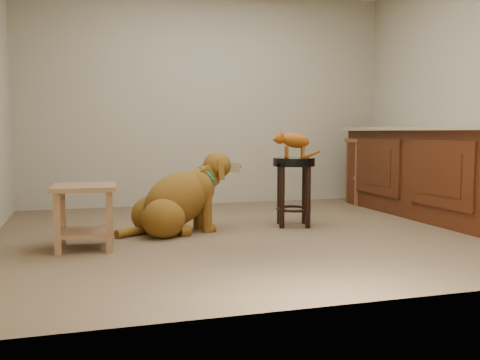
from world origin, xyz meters
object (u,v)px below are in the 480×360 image
object	(u,v)px
golden_retriever	(178,201)
tabby_kitten	(293,141)
wood_stool	(366,170)
side_table	(85,207)
padded_stool	(294,178)

from	to	relation	value
golden_retriever	tabby_kitten	size ratio (longest dim) A/B	2.56
wood_stool	tabby_kitten	bearing A→B (deg)	-140.73
wood_stool	side_table	bearing A→B (deg)	-153.49
wood_stool	golden_retriever	distance (m)	2.86
padded_stool	wood_stool	xyz separation A→B (m)	(1.47, 1.21, -0.04)
wood_stool	golden_retriever	xyz separation A→B (m)	(-2.57, -1.25, -0.14)
wood_stool	golden_retriever	size ratio (longest dim) A/B	0.68
wood_stool	side_table	distance (m)	3.76
side_table	tabby_kitten	distance (m)	2.00
golden_retriever	tabby_kitten	xyz separation A→B (m)	(1.09, 0.04, 0.52)
padded_stool	tabby_kitten	size ratio (longest dim) A/B	1.40
side_table	golden_retriever	bearing A→B (deg)	28.35
golden_retriever	tabby_kitten	bearing A→B (deg)	-10.28
side_table	tabby_kitten	world-z (taller)	tabby_kitten
padded_stool	wood_stool	world-z (taller)	wood_stool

